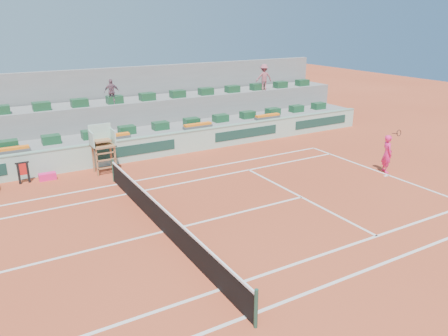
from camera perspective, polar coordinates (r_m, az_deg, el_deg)
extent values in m
plane|color=#A93C20|center=(16.04, -7.97, -8.25)|extent=(90.00, 90.00, 0.00)
cube|color=gray|center=(25.46, -17.35, 2.86)|extent=(36.00, 4.00, 1.20)
cube|color=gray|center=(26.80, -18.31, 5.10)|extent=(36.00, 2.40, 2.60)
cube|color=gray|center=(28.16, -19.22, 7.52)|extent=(36.00, 0.40, 4.40)
cube|color=#FE2177|center=(22.35, -22.06, -1.03)|extent=(0.77, 0.34, 0.34)
imported|color=#7C5362|center=(26.06, -14.45, 9.62)|extent=(0.89, 0.51, 1.44)
imported|color=#A2515B|center=(30.53, 5.23, 11.73)|extent=(1.25, 0.88, 1.75)
cube|color=silver|center=(22.84, 20.70, -0.89)|extent=(0.12, 10.97, 0.01)
cube|color=silver|center=(11.88, 2.85, -18.85)|extent=(23.77, 0.12, 0.01)
cube|color=silver|center=(20.81, -13.79, -2.08)|extent=(23.77, 0.12, 0.01)
cube|color=silver|center=(12.83, -0.60, -15.62)|extent=(23.77, 0.12, 0.01)
cube|color=silver|center=(19.58, -12.61, -3.34)|extent=(23.77, 0.12, 0.01)
cube|color=silver|center=(19.09, 10.07, -3.76)|extent=(0.12, 8.23, 0.01)
cube|color=silver|center=(16.03, -7.97, -8.24)|extent=(12.80, 0.12, 0.01)
cube|color=silver|center=(22.73, 20.45, -0.95)|extent=(0.30, 0.12, 0.01)
cube|color=black|center=(15.83, -8.04, -6.77)|extent=(0.03, 11.87, 0.92)
cube|color=white|center=(15.62, -8.13, -5.14)|extent=(0.06, 11.87, 0.07)
cylinder|color=#1D4533|center=(11.26, 4.20, -17.84)|extent=(0.10, 0.10, 1.10)
cylinder|color=#1D4533|center=(21.04, -14.27, -0.31)|extent=(0.10, 0.10, 1.10)
cube|color=#A3CDB9|center=(23.39, -16.08, 1.60)|extent=(36.00, 0.30, 1.20)
cube|color=gray|center=(23.22, -16.22, 3.08)|extent=(36.00, 0.34, 0.06)
cube|color=#163D34|center=(23.76, -11.34, 2.37)|extent=(4.40, 0.02, 0.56)
cube|color=#163D34|center=(26.72, 2.98, 4.57)|extent=(4.40, 0.02, 0.56)
cube|color=#163D34|center=(30.34, 12.57, 5.88)|extent=(4.40, 0.02, 0.56)
cube|color=#915F37|center=(21.92, -16.25, 0.64)|extent=(0.08, 0.08, 1.35)
cube|color=#915F37|center=(22.13, -14.01, 1.01)|extent=(0.08, 0.08, 1.35)
cube|color=#915F37|center=(22.57, -16.70, 1.12)|extent=(0.08, 0.08, 1.35)
cube|color=#915F37|center=(22.78, -14.52, 1.48)|extent=(0.08, 0.08, 1.35)
cube|color=#915F37|center=(22.15, -15.53, 2.83)|extent=(1.10, 0.90, 0.08)
cube|color=#A3CDB9|center=(22.37, -15.90, 4.31)|extent=(1.10, 0.08, 1.00)
cube|color=#A3CDB9|center=(21.94, -16.92, 3.52)|extent=(0.06, 0.90, 0.80)
cube|color=#A3CDB9|center=(22.18, -14.32, 3.92)|extent=(0.06, 0.90, 0.80)
cube|color=#915F37|center=(22.18, -15.65, 3.48)|extent=(0.80, 0.60, 0.08)
cube|color=#915F37|center=(22.12, -15.05, 0.03)|extent=(0.90, 0.08, 0.06)
cube|color=#915F37|center=(22.00, -15.14, 1.01)|extent=(0.90, 0.08, 0.06)
cube|color=#915F37|center=(21.90, -15.22, 1.88)|extent=(0.90, 0.08, 0.06)
cube|color=#184929|center=(23.87, -26.36, 2.74)|extent=(0.90, 0.60, 0.44)
cube|color=#184929|center=(24.05, -21.65, 3.50)|extent=(0.90, 0.60, 0.44)
cube|color=#184929|center=(24.40, -17.04, 4.22)|extent=(0.90, 0.60, 0.44)
cube|color=#184929|center=(24.90, -12.57, 4.89)|extent=(0.90, 0.60, 0.44)
cube|color=#184929|center=(25.55, -8.30, 5.50)|extent=(0.90, 0.60, 0.44)
cube|color=#184929|center=(26.34, -4.25, 6.05)|extent=(0.90, 0.60, 0.44)
cube|color=#184929|center=(27.25, -0.45, 6.54)|extent=(0.90, 0.60, 0.44)
cube|color=#184929|center=(28.27, 3.09, 6.97)|extent=(0.90, 0.60, 0.44)
cube|color=#184929|center=(29.39, 6.39, 7.34)|extent=(0.90, 0.60, 0.44)
cube|color=#184929|center=(30.61, 9.43, 7.67)|extent=(0.90, 0.60, 0.44)
cube|color=#184929|center=(31.90, 12.24, 7.95)|extent=(0.90, 0.60, 0.44)
cube|color=#184929|center=(25.43, -27.20, 6.77)|extent=(0.90, 0.60, 0.44)
cube|color=#184929|center=(25.60, -22.74, 7.46)|extent=(0.90, 0.60, 0.44)
cube|color=#184929|center=(25.93, -18.36, 8.10)|extent=(0.90, 0.60, 0.44)
cube|color=#184929|center=(26.40, -14.09, 8.67)|extent=(0.90, 0.60, 0.44)
cube|color=#184929|center=(27.02, -9.99, 9.17)|extent=(0.90, 0.60, 0.44)
cube|color=#184929|center=(27.76, -6.08, 9.61)|extent=(0.90, 0.60, 0.44)
cube|color=#184929|center=(28.62, -2.38, 9.98)|extent=(0.90, 0.60, 0.44)
cube|color=#184929|center=(29.60, 1.10, 10.29)|extent=(0.90, 0.60, 0.44)
cube|color=#184929|center=(30.68, 4.35, 10.55)|extent=(0.90, 0.60, 0.44)
cube|color=#184929|center=(31.84, 7.38, 10.75)|extent=(0.90, 0.60, 0.44)
cube|color=#184929|center=(33.08, 10.19, 10.92)|extent=(0.90, 0.60, 0.44)
cube|color=#4F4F4F|center=(23.13, -26.14, 1.94)|extent=(1.80, 0.36, 0.16)
cube|color=orange|center=(23.10, -26.19, 2.27)|extent=(1.70, 0.32, 0.12)
cube|color=#4F4F4F|center=(23.92, -14.22, 3.84)|extent=(1.80, 0.36, 0.16)
cube|color=orange|center=(23.88, -14.25, 4.16)|extent=(1.70, 0.32, 0.12)
cube|color=#4F4F4F|center=(25.67, -3.46, 5.40)|extent=(1.80, 0.36, 0.16)
cube|color=orange|center=(25.64, -3.46, 5.71)|extent=(1.70, 0.32, 0.12)
cube|color=#4F4F4F|center=(28.21, 5.70, 6.59)|extent=(1.80, 0.36, 0.16)
cube|color=orange|center=(28.18, 5.70, 6.86)|extent=(1.70, 0.32, 0.12)
cube|color=black|center=(22.22, -25.23, -0.68)|extent=(0.10, 0.10, 1.00)
cube|color=black|center=(22.25, -24.21, -0.51)|extent=(0.10, 0.10, 1.00)
cube|color=black|center=(22.09, -24.90, 0.62)|extent=(0.60, 0.08, 0.06)
cube|color=red|center=(22.16, -24.79, -0.13)|extent=(0.44, 0.04, 0.56)
imported|color=#FE2177|center=(23.02, 20.53, 1.76)|extent=(0.70, 0.82, 1.90)
cylinder|color=black|center=(22.56, 21.42, 4.23)|extent=(0.03, 0.35, 0.09)
torus|color=black|center=(22.42, 21.88, 4.27)|extent=(0.31, 0.08, 0.31)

